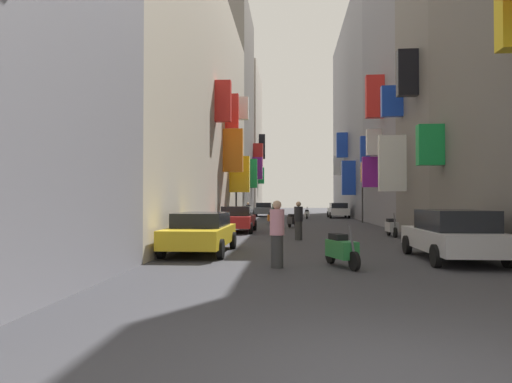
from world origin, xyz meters
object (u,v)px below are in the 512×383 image
Objects in this scene: parked_car_white at (338,210)px; scooter_orange at (271,218)px; scooter_silver at (392,227)px; scooter_white at (307,214)px; parked_car_yellow at (201,231)px; pedestrian_near_left at (299,221)px; parked_car_red at (237,218)px; parked_car_silver at (453,234)px; traffic_light_near_corner at (236,178)px; pedestrian_near_right at (248,212)px; traffic_light_far_corner at (362,186)px; pedestrian_far_away at (274,210)px; scooter_black at (293,220)px; parked_car_grey at (264,209)px; pedestrian_mid_street at (277,217)px; pedestrian_crossing at (277,234)px; scooter_green at (341,249)px.

parked_car_white is 14.11m from scooter_orange.
scooter_white is (-3.29, 20.83, 0.00)m from scooter_silver.
pedestrian_near_left is (3.30, 5.16, 0.13)m from parked_car_yellow.
parked_car_red is 18.80m from scooter_white.
traffic_light_near_corner is (-8.26, 16.43, 2.42)m from parked_car_silver.
scooter_silver is at bearing -59.29° from pedestrian_near_right.
parked_car_yellow is 22.72m from traffic_light_far_corner.
scooter_orange is 13.07m from pedestrian_near_left.
scooter_black is at bearing -82.86° from pedestrian_far_away.
scooter_silver is at bearing -74.14° from parked_car_grey.
traffic_light_far_corner is (4.02, -7.28, 2.38)m from scooter_white.
parked_car_silver is at bearing -92.29° from traffic_light_far_corner.
pedestrian_near_right is at bearing 91.10° from parked_car_yellow.
parked_car_grey is 2.61× the size of pedestrian_far_away.
pedestrian_mid_street reaches higher than parked_car_grey.
pedestrian_near_left is at bearing -99.69° from parked_car_white.
scooter_orange is 0.95× the size of scooter_black.
parked_car_silver is at bearing -90.09° from parked_car_white.
scooter_white is 8.65m from traffic_light_far_corner.
pedestrian_crossing is at bearing -86.16° from parked_car_grey.
traffic_light_near_corner reaches higher than scooter_orange.
scooter_orange and scooter_green have the same top height.
traffic_light_near_corner reaches higher than scooter_green.
pedestrian_far_away is (1.41, 17.26, 0.06)m from parked_car_red.
parked_car_red is 13.48m from scooter_green.
pedestrian_crossing reaches higher than pedestrian_mid_street.
pedestrian_near_left is at bearing 123.71° from parked_car_silver.
pedestrian_mid_street reaches higher than parked_car_red.
parked_car_white is 32.11m from parked_car_silver.
pedestrian_near_left is (-4.38, -25.63, 0.06)m from parked_car_white.
pedestrian_crossing is (-5.07, -33.88, 0.09)m from parked_car_white.
scooter_black is at bearing 88.39° from pedestrian_crossing.
traffic_light_far_corner is at bearing -61.11° from scooter_white.
traffic_light_near_corner is (-3.24, 18.20, 2.32)m from pedestrian_crossing.
parked_car_red is 2.42× the size of pedestrian_near_left.
pedestrian_near_right reaches higher than scooter_black.
scooter_green is 1.13× the size of pedestrian_mid_street.
parked_car_grey reaches higher than scooter_white.
parked_car_silver is 0.94× the size of traffic_light_near_corner.
scooter_green is at bearing -84.63° from pedestrian_far_away.
scooter_green is at bearing -100.11° from traffic_light_far_corner.
scooter_black is 1.04× the size of scooter_white.
pedestrian_near_right is (-8.03, 22.53, 0.01)m from parked_car_silver.
parked_car_silver is 2.85× the size of pedestrian_near_right.
scooter_white is (4.46, 18.26, -0.28)m from parked_car_red.
parked_car_yellow is at bearing -136.46° from scooter_silver.
parked_car_white is 17.24m from scooter_black.
pedestrian_mid_street is (-5.61, 2.89, 0.33)m from scooter_silver.
parked_car_silver is at bearing -73.69° from scooter_black.
parked_car_white is 0.97× the size of parked_car_yellow.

